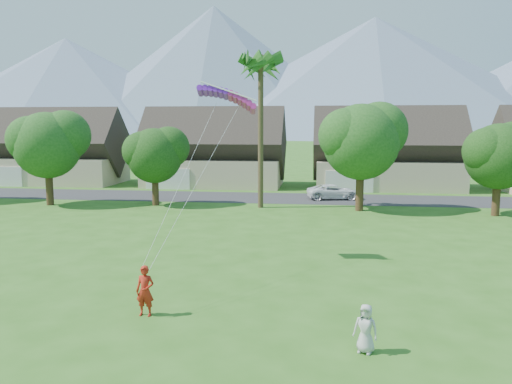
% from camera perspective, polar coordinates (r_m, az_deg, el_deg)
% --- Properties ---
extents(street, '(90.00, 7.00, 0.01)m').
position_cam_1_polar(street, '(46.59, 3.77, -0.71)').
color(street, '#2D2D30').
rests_on(street, ground).
extents(kite_flyer, '(0.68, 0.46, 1.83)m').
position_cam_1_polar(kite_flyer, '(18.56, -12.56, -10.98)').
color(kite_flyer, '#B12314').
rests_on(kite_flyer, ground).
extents(watcher, '(0.85, 0.70, 1.49)m').
position_cam_1_polar(watcher, '(15.80, 12.41, -15.00)').
color(watcher, '#B7B8B3').
rests_on(watcher, ground).
extents(parked_car, '(5.21, 3.10, 1.36)m').
position_cam_1_polar(parked_car, '(46.43, 8.88, 0.02)').
color(parked_car, white).
rests_on(parked_car, ground).
extents(mountain_ridge, '(540.00, 240.00, 70.00)m').
position_cam_1_polar(mountain_ridge, '(273.02, 9.11, 12.27)').
color(mountain_ridge, slate).
rests_on(mountain_ridge, ground).
extents(houses_row, '(72.75, 8.19, 8.86)m').
position_cam_1_polar(houses_row, '(55.15, 4.91, 4.17)').
color(houses_row, beige).
rests_on(houses_row, ground).
extents(tree_row, '(62.27, 6.67, 8.45)m').
position_cam_1_polar(tree_row, '(40.16, 1.65, 4.96)').
color(tree_row, '#47301C').
rests_on(tree_row, ground).
extents(fan_palm, '(3.00, 3.00, 13.80)m').
position_cam_1_polar(fan_palm, '(41.10, 0.55, 14.68)').
color(fan_palm, '#4C3D26').
rests_on(fan_palm, ground).
extents(parafoil_kite, '(3.04, 1.11, 0.50)m').
position_cam_1_polar(parafoil_kite, '(24.91, -3.17, 11.01)').
color(parafoil_kite, purple).
rests_on(parafoil_kite, ground).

